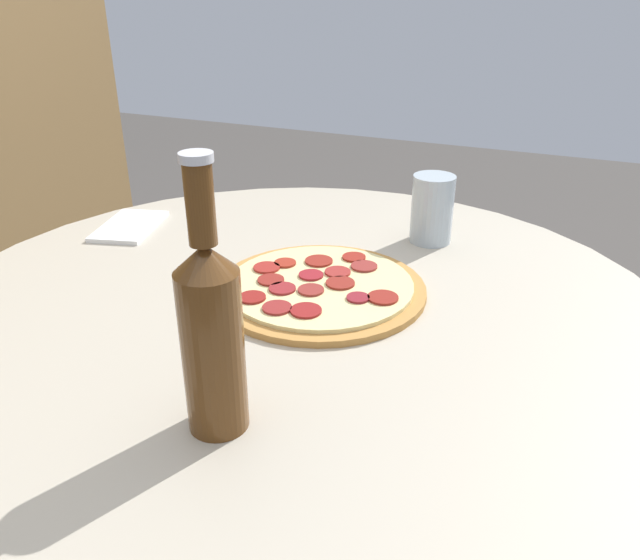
{
  "coord_description": "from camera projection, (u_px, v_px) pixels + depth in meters",
  "views": [
    {
      "loc": [
        -0.71,
        -0.35,
        1.15
      ],
      "look_at": [
        0.04,
        -0.02,
        0.75
      ],
      "focal_mm": 35.0,
      "sensor_mm": 36.0,
      "label": 1
    }
  ],
  "objects": [
    {
      "name": "beer_bottle",
      "position": [
        211.0,
        331.0,
        0.6
      ],
      "size": [
        0.06,
        0.06,
        0.29
      ],
      "color": "#563314",
      "rests_on": "table"
    },
    {
      "name": "drinking_glass",
      "position": [
        432.0,
        209.0,
        1.07
      ],
      "size": [
        0.07,
        0.07,
        0.12
      ],
      "color": "#ADBCC6",
      "rests_on": "table"
    },
    {
      "name": "pizza",
      "position": [
        320.0,
        287.0,
        0.91
      ],
      "size": [
        0.31,
        0.31,
        0.02
      ],
      "color": "#B77F3D",
      "rests_on": "table"
    },
    {
      "name": "napkin",
      "position": [
        130.0,
        226.0,
        1.15
      ],
      "size": [
        0.18,
        0.13,
        0.01
      ],
      "color": "white",
      "rests_on": "table"
    },
    {
      "name": "table",
      "position": [
        297.0,
        400.0,
        0.97
      ],
      "size": [
        1.08,
        1.08,
        0.73
      ],
      "color": "#B2A893",
      "rests_on": "ground_plane"
    }
  ]
}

